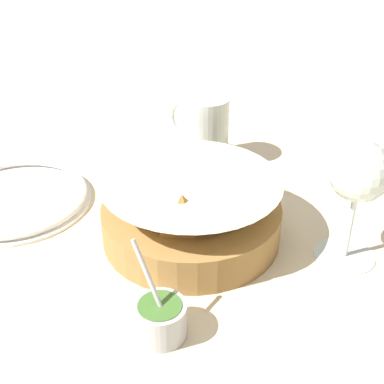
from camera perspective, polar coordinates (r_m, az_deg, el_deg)
The scene contains 6 objects.
ground_plane at distance 0.74m, azimuth -2.31°, elevation -3.54°, with size 4.00×4.00×0.00m, color beige.
food_basket at distance 0.70m, azimuth 0.02°, elevation -2.16°, with size 0.23×0.23×0.10m.
sauce_cup at distance 0.57m, azimuth -3.42°, elevation -13.25°, with size 0.07×0.06×0.11m.
wine_glass at distance 0.65m, azimuth 17.40°, elevation 1.58°, with size 0.08×0.08×0.16m.
beer_mug at distance 0.88m, azimuth 1.37°, elevation 6.39°, with size 0.12×0.08×0.11m.
side_plate at distance 0.83m, azimuth -18.47°, elevation -0.67°, with size 0.22×0.22×0.01m.
Camera 1 is at (-0.42, 0.43, 0.43)m, focal length 50.00 mm.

